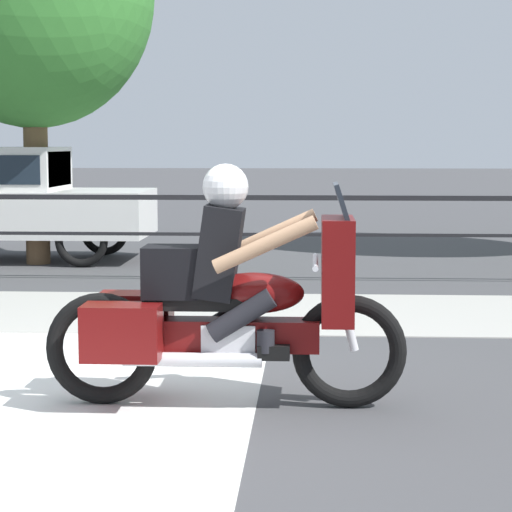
# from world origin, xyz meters

# --- Properties ---
(ground_plane) EXTENTS (120.00, 120.00, 0.00)m
(ground_plane) POSITION_xyz_m (0.00, 0.00, 0.00)
(ground_plane) COLOR #424244
(sidewalk_band) EXTENTS (44.00, 2.40, 0.01)m
(sidewalk_band) POSITION_xyz_m (0.00, 3.40, 0.01)
(sidewalk_band) COLOR #A8A59E
(sidewalk_band) RESTS_ON ground
(crosswalk_band) EXTENTS (3.11, 6.00, 0.01)m
(crosswalk_band) POSITION_xyz_m (-0.74, -0.20, 0.00)
(crosswalk_band) COLOR silver
(crosswalk_band) RESTS_ON ground
(fence_railing) EXTENTS (36.00, 0.05, 1.05)m
(fence_railing) POSITION_xyz_m (0.00, 5.60, 0.83)
(fence_railing) COLOR black
(fence_railing) RESTS_ON ground
(motorcycle) EXTENTS (2.31, 0.76, 1.55)m
(motorcycle) POSITION_xyz_m (0.61, -0.13, 0.68)
(motorcycle) COLOR black
(motorcycle) RESTS_ON ground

